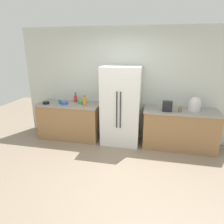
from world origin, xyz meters
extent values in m
plane|color=gray|center=(0.00, 0.00, 0.00)|extent=(10.26, 10.26, 0.00)
cube|color=silver|center=(0.00, 1.92, 1.33)|extent=(5.13, 0.10, 2.65)
cube|color=#9E7247|center=(-1.32, 1.55, 0.42)|extent=(1.49, 0.63, 0.84)
cube|color=gray|center=(-1.32, 1.55, 0.86)|extent=(1.52, 0.66, 0.04)
cube|color=#9E7247|center=(1.30, 1.55, 0.42)|extent=(1.57, 0.63, 0.84)
cube|color=gray|center=(1.30, 1.55, 0.86)|extent=(1.60, 0.66, 0.04)
cube|color=white|center=(-0.03, 1.54, 0.90)|extent=(0.87, 0.63, 1.80)
cylinder|color=#262628|center=(-0.07, 1.21, 0.90)|extent=(0.02, 0.02, 0.81)
cylinder|color=#262628|center=(0.01, 1.21, 0.90)|extent=(0.02, 0.02, 0.81)
cube|color=black|center=(0.99, 1.42, 0.99)|extent=(0.20, 0.16, 0.21)
cylinder|color=silver|center=(1.57, 1.59, 0.97)|extent=(0.26, 0.26, 0.18)
sphere|color=silver|center=(1.57, 1.59, 1.07)|extent=(0.24, 0.24, 0.24)
cylinder|color=red|center=(-1.22, 1.73, 0.96)|extent=(0.08, 0.08, 0.15)
cylinder|color=red|center=(-1.22, 1.73, 1.07)|extent=(0.03, 0.03, 0.07)
cylinder|color=#333338|center=(-1.22, 1.73, 1.11)|extent=(0.04, 0.04, 0.02)
cylinder|color=orange|center=(-0.88, 1.45, 0.97)|extent=(0.08, 0.08, 0.18)
cylinder|color=orange|center=(-0.88, 1.45, 1.08)|extent=(0.04, 0.04, 0.05)
cylinder|color=#333338|center=(-0.88, 1.45, 1.11)|extent=(0.04, 0.04, 0.02)
cylinder|color=teal|center=(-1.54, 1.51, 0.93)|extent=(0.08, 0.08, 0.09)
cylinder|color=brown|center=(1.26, 1.41, 0.94)|extent=(0.07, 0.07, 0.11)
cylinder|color=blue|center=(-1.40, 1.47, 0.91)|extent=(0.17, 0.17, 0.06)
cylinder|color=black|center=(-1.85, 1.40, 0.91)|extent=(0.16, 0.16, 0.05)
cylinder|color=green|center=(-1.02, 1.62, 0.92)|extent=(0.19, 0.19, 0.06)
camera|label=1|loc=(0.71, -2.88, 2.19)|focal=32.42mm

